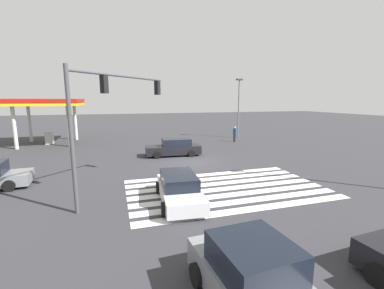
{
  "coord_description": "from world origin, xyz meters",
  "views": [
    {
      "loc": [
        -5.9,
        -19.31,
        4.95
      ],
      "look_at": [
        0.0,
        0.0,
        1.4
      ],
      "focal_mm": 24.0,
      "sensor_mm": 36.0,
      "label": 1
    }
  ],
  "objects_px": {
    "pedestrian": "(235,133)",
    "street_light_pole_a": "(239,103)",
    "traffic_signal_mast": "(106,107)",
    "car_2": "(256,283)",
    "car_4": "(179,189)",
    "car_0": "(174,148)"
  },
  "relations": [
    {
      "from": "pedestrian",
      "to": "street_light_pole_a",
      "type": "height_order",
      "value": "street_light_pole_a"
    },
    {
      "from": "traffic_signal_mast",
      "to": "car_2",
      "type": "distance_m",
      "value": 9.87
    },
    {
      "from": "traffic_signal_mast",
      "to": "car_4",
      "type": "xyz_separation_m",
      "value": [
        3.22,
        -1.45,
        -3.95
      ]
    },
    {
      "from": "car_2",
      "to": "car_4",
      "type": "height_order",
      "value": "car_2"
    },
    {
      "from": "car_0",
      "to": "traffic_signal_mast",
      "type": "bearing_deg",
      "value": 62.44
    },
    {
      "from": "traffic_signal_mast",
      "to": "car_4",
      "type": "bearing_deg",
      "value": -69.31
    },
    {
      "from": "traffic_signal_mast",
      "to": "car_2",
      "type": "height_order",
      "value": "traffic_signal_mast"
    },
    {
      "from": "traffic_signal_mast",
      "to": "pedestrian",
      "type": "distance_m",
      "value": 20.2
    },
    {
      "from": "traffic_signal_mast",
      "to": "street_light_pole_a",
      "type": "relative_size",
      "value": 0.85
    },
    {
      "from": "pedestrian",
      "to": "traffic_signal_mast",
      "type": "bearing_deg",
      "value": -0.41
    },
    {
      "from": "car_4",
      "to": "pedestrian",
      "type": "relative_size",
      "value": 2.56
    },
    {
      "from": "traffic_signal_mast",
      "to": "pedestrian",
      "type": "height_order",
      "value": "traffic_signal_mast"
    },
    {
      "from": "car_0",
      "to": "street_light_pole_a",
      "type": "bearing_deg",
      "value": -138.39
    },
    {
      "from": "car_0",
      "to": "car_4",
      "type": "height_order",
      "value": "car_0"
    },
    {
      "from": "car_2",
      "to": "street_light_pole_a",
      "type": "xyz_separation_m",
      "value": [
        12.47,
        25.42,
        3.8
      ]
    },
    {
      "from": "street_light_pole_a",
      "to": "car_2",
      "type": "bearing_deg",
      "value": -116.13
    },
    {
      "from": "traffic_signal_mast",
      "to": "pedestrian",
      "type": "relative_size",
      "value": 3.49
    },
    {
      "from": "car_0",
      "to": "car_4",
      "type": "xyz_separation_m",
      "value": [
        -2.12,
        -10.27,
        -0.06
      ]
    },
    {
      "from": "traffic_signal_mast",
      "to": "street_light_pole_a",
      "type": "xyz_separation_m",
      "value": [
        15.76,
        16.96,
        -0.05
      ]
    },
    {
      "from": "car_4",
      "to": "street_light_pole_a",
      "type": "height_order",
      "value": "street_light_pole_a"
    },
    {
      "from": "car_0",
      "to": "street_light_pole_a",
      "type": "relative_size",
      "value": 0.65
    },
    {
      "from": "traffic_signal_mast",
      "to": "car_0",
      "type": "relative_size",
      "value": 1.3
    }
  ]
}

